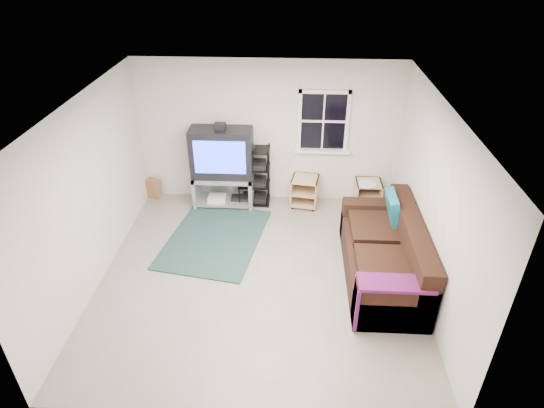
# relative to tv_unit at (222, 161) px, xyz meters

# --- Properties ---
(room) EXTENTS (4.60, 4.62, 4.60)m
(room) POSITION_rel_tv_unit_xyz_m (1.75, 0.26, 0.61)
(room) COLOR gray
(room) RESTS_ON ground
(tv_unit) EXTENTS (1.08, 0.54, 1.59)m
(tv_unit) POSITION_rel_tv_unit_xyz_m (0.00, 0.00, 0.00)
(tv_unit) COLOR #9898A0
(tv_unit) RESTS_ON ground
(av_rack) EXTENTS (0.56, 0.41, 1.13)m
(av_rack) POSITION_rel_tv_unit_xyz_m (0.55, 0.07, -0.38)
(av_rack) COLOR black
(av_rack) RESTS_ON ground
(side_table_left) EXTENTS (0.53, 0.53, 0.55)m
(side_table_left) POSITION_rel_tv_unit_xyz_m (1.48, 0.07, -0.58)
(side_table_left) COLOR #D6B183
(side_table_left) RESTS_ON ground
(side_table_right) EXTENTS (0.45, 0.48, 0.52)m
(side_table_right) POSITION_rel_tv_unit_xyz_m (2.62, 0.07, -0.58)
(side_table_right) COLOR #D6B183
(side_table_right) RESTS_ON ground
(sofa) EXTENTS (1.00, 2.26, 1.04)m
(sofa) POSITION_rel_tv_unit_xyz_m (2.62, -1.94, -0.51)
(sofa) COLOR black
(sofa) RESTS_ON ground
(shag_rug) EXTENTS (1.76, 2.21, 0.02)m
(shag_rug) POSITION_rel_tv_unit_xyz_m (-0.01, -1.13, -0.86)
(shag_rug) COLOR black
(shag_rug) RESTS_ON ground
(paper_bag) EXTENTS (0.30, 0.25, 0.37)m
(paper_bag) POSITION_rel_tv_unit_xyz_m (-1.37, 0.16, -0.68)
(paper_bag) COLOR olive
(paper_bag) RESTS_ON ground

